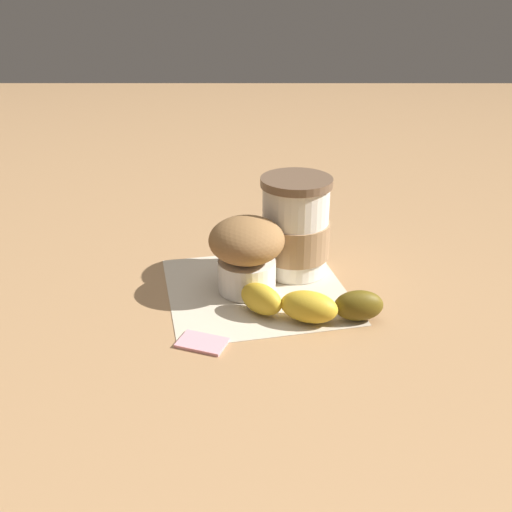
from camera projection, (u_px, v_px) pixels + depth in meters
ground_plane at (256, 290)px, 0.73m from camera, size 3.00×3.00×0.00m
paper_napkin at (256, 290)px, 0.73m from camera, size 0.25×0.25×0.00m
coffee_cup at (295, 229)px, 0.75m from camera, size 0.09×0.09×0.12m
muffin at (246, 250)px, 0.71m from camera, size 0.09×0.09×0.09m
banana at (309, 304)px, 0.66m from camera, size 0.07×0.17×0.04m
sugar_packet at (201, 341)px, 0.62m from camera, size 0.05×0.06×0.01m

